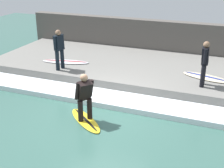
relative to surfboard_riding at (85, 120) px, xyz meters
The scene contains 10 objects.
ground_plane 0.69m from the surfboard_riding, 25.90° to the right, with size 28.00×28.00×0.00m, color #386056.
concrete_ledge 4.28m from the surfboard_riding, ahead, with size 4.40×11.89×0.45m, color slate.
back_wall 6.78m from the surfboard_riding, ahead, with size 0.50×12.48×1.77m, color #544F49.
wave_foam_crest 1.53m from the surfboard_riding, 11.43° to the right, with size 1.14×11.29×0.18m, color silver.
surfboard_riding is the anchor object (origin of this frame).
surfer_riding 0.81m from the surfboard_riding, 90.00° to the right, with size 0.54×0.54×1.41m.
surfer_waiting_near 3.70m from the surfboard_riding, 41.63° to the left, with size 0.51×0.30×1.52m.
surfboard_waiting_near 4.24m from the surfboard_riding, 36.75° to the left, with size 0.89×2.00×0.07m.
surfer_waiting_far 4.31m from the surfboard_riding, 45.18° to the right, with size 0.51×0.25×1.51m.
surfboard_waiting_far 4.74m from the surfboard_riding, 39.11° to the right, with size 1.05×1.81×0.07m.
Camera 1 is at (-7.77, -3.34, 4.47)m, focal length 50.00 mm.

